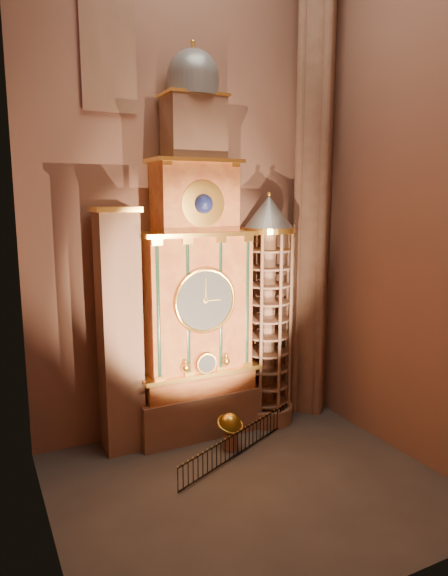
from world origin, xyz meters
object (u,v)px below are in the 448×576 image
stair_turret (267,313)px  iron_railing (240,443)px  celestial_globe (230,428)px  astronomical_clock (196,288)px  portrait_tower (120,331)px

stair_turret → iron_railing: (-2.76, -2.46, -4.73)m
celestial_globe → iron_railing: 0.75m
astronomical_clock → celestial_globe: size_ratio=10.38×
portrait_tower → iron_railing: bearing=-33.5°
astronomical_clock → stair_turret: 3.78m
stair_turret → celestial_globe: size_ratio=6.71×
astronomical_clock → portrait_tower: (-3.40, 0.02, -1.53)m
stair_turret → iron_railing: size_ratio=1.61×
stair_turret → celestial_globe: stair_turret is taller
portrait_tower → stair_turret: stair_turret is taller
astronomical_clock → iron_railing: bearing=-74.7°
stair_turret → iron_railing: bearing=-138.2°
celestial_globe → iron_railing: bearing=-78.7°
stair_turret → celestial_globe: (-2.88, -1.85, -4.30)m
iron_railing → celestial_globe: bearing=101.3°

